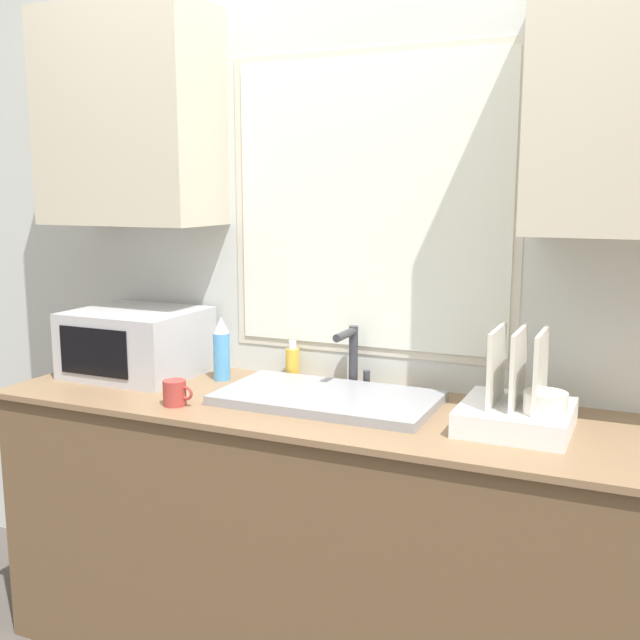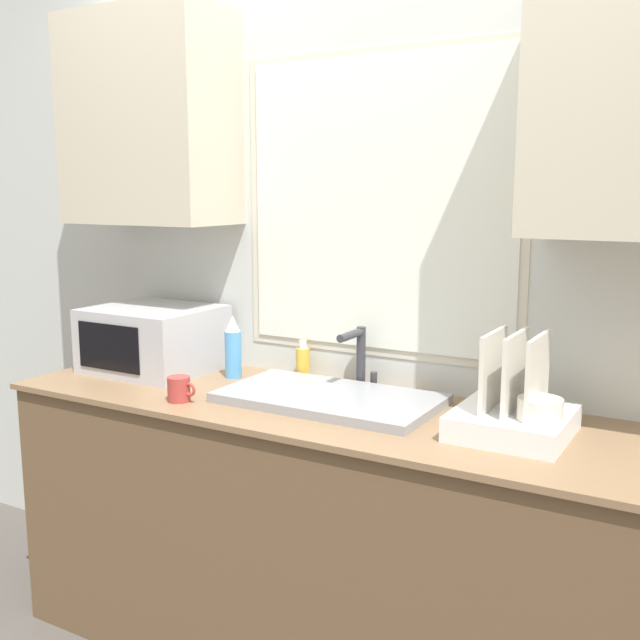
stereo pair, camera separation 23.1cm
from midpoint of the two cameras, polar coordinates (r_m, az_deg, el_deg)
The scene contains 9 objects.
countertop at distance 2.55m, azimuth 3.68°, elevation -16.41°, with size 2.26×0.65×0.91m.
wall_back at distance 2.56m, azimuth 6.87°, elevation 6.54°, with size 6.00×0.38×2.60m.
sink_basin at distance 2.42m, azimuth 3.47°, elevation -6.00°, with size 0.70×0.39×0.03m.
faucet at distance 2.56m, azimuth 5.58°, elevation -2.52°, with size 0.08×0.17×0.21m.
microwave at distance 2.87m, azimuth -10.36°, elevation -1.44°, with size 0.44×0.40×0.24m.
dish_rack at distance 2.19m, azimuth 17.64°, elevation -6.78°, with size 0.31×0.33×0.29m.
spray_bottle at distance 2.72m, azimuth -4.25°, elevation -2.13°, with size 0.06×0.06×0.23m.
soap_bottle at distance 2.71m, azimuth 1.12°, elevation -3.24°, with size 0.05×0.05×0.14m.
mug_near_sink at distance 2.45m, azimuth -8.03°, elevation -5.26°, with size 0.10×0.07×0.08m.
Camera 2 is at (1.10, -1.69, 1.59)m, focal length 42.00 mm.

